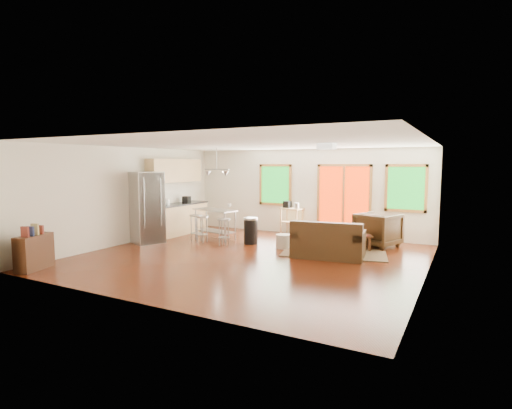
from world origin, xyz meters
The scene contains 29 objects.
floor centered at (0.00, 0.00, -0.01)m, with size 7.50×7.00×0.02m, color #3A1407.
ceiling centered at (0.00, 0.00, 2.61)m, with size 7.50×7.00×0.02m, color white.
back_wall centered at (0.00, 3.51, 1.30)m, with size 7.50×0.02×2.60m, color white.
left_wall centered at (-3.76, 0.00, 1.30)m, with size 0.02×7.00×2.60m, color white.
right_wall centered at (3.76, 0.00, 1.30)m, with size 0.02×7.00×2.60m, color white.
front_wall centered at (0.00, -3.51, 1.30)m, with size 7.50×0.02×2.60m, color white.
window_left centered at (-1.00, 3.46, 1.50)m, with size 1.10×0.05×1.30m.
french_doors centered at (1.20, 3.46, 1.10)m, with size 1.60×0.05×2.10m.
window_right centered at (2.90, 3.46, 1.50)m, with size 1.10×0.05×1.30m.
rug centered at (1.53, 1.57, 0.01)m, with size 2.43×1.87×0.02m, color #455A3A.
loveseat centered at (1.59, 0.85, 0.34)m, with size 1.72×1.11×0.86m.
coffee_table centered at (1.86, 1.91, 0.33)m, with size 1.12×0.93×0.39m.
armchair centered at (2.37, 2.60, 0.49)m, with size 0.95×0.89×0.98m, color black.
ottoman centered at (1.01, 2.40, 0.18)m, with size 0.53×0.53×0.35m, color black.
pouf centered at (0.26, 1.31, 0.18)m, with size 0.40×0.40×0.35m, color beige.
vase centered at (1.74, 1.98, 0.50)m, with size 0.19×0.20×0.28m.
book centered at (2.11, 1.75, 0.54)m, with size 0.20×0.03×0.27m, color maroon.
cabinets centered at (-3.49, 1.70, 0.93)m, with size 0.64×2.24×2.30m.
refrigerator centered at (-3.34, 0.21, 0.97)m, with size 1.01×1.00×1.94m.
island centered at (-2.01, 1.56, 0.59)m, with size 1.44×0.84×0.85m.
cup centered at (-1.52, 1.55, 1.01)m, with size 0.12×0.09×0.12m, color white.
bar_stool_a centered at (-2.27, 1.00, 0.55)m, with size 0.35×0.35×0.74m.
bar_stool_b centered at (-2.02, 0.94, 0.54)m, with size 0.35×0.35×0.73m.
bar_stool_c centered at (-1.25, 0.84, 0.53)m, with size 0.40×0.40×0.72m.
trash_can centered at (-0.75, 1.40, 0.36)m, with size 0.47×0.47×0.71m.
kitchen_cart centered at (-0.38, 3.30, 0.69)m, with size 0.73×0.54×1.02m.
bookshelf centered at (-3.35, -3.02, 0.37)m, with size 0.54×0.86×0.95m.
ceiling_flush centered at (1.60, 0.60, 2.53)m, with size 0.35×0.35×0.12m, color white.
pendant_light centered at (-1.90, 1.50, 1.90)m, with size 0.80×0.18×0.79m.
Camera 1 is at (4.39, -7.92, 2.14)m, focal length 28.00 mm.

